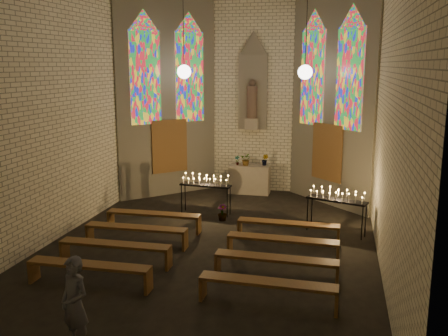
{
  "coord_description": "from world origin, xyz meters",
  "views": [
    {
      "loc": [
        2.99,
        -11.27,
        4.44
      ],
      "look_at": [
        0.1,
        1.09,
        1.79
      ],
      "focal_mm": 40.0,
      "sensor_mm": 36.0,
      "label": 1
    }
  ],
  "objects": [
    {
      "name": "floor",
      "position": [
        0.0,
        0.0,
        0.0
      ],
      "size": [
        12.0,
        12.0,
        0.0
      ],
      "primitive_type": "plane",
      "color": "black",
      "rests_on": "ground"
    },
    {
      "name": "room",
      "position": [
        -0.0,
        3.37,
        3.72
      ],
      "size": [
        8.22,
        12.43,
        7.0
      ],
      "color": "beige",
      "rests_on": "ground"
    },
    {
      "name": "altar",
      "position": [
        0.0,
        5.45,
        0.5
      ],
      "size": [
        1.4,
        0.6,
        1.0
      ],
      "primitive_type": "cube",
      "color": "#ACA18C",
      "rests_on": "ground"
    },
    {
      "name": "flower_vase_left",
      "position": [
        -0.42,
        5.35,
        1.17
      ],
      "size": [
        0.19,
        0.14,
        0.33
      ],
      "primitive_type": "imported",
      "rotation": [
        0.0,
        0.0,
        -0.13
      ],
      "color": "#4C723F",
      "rests_on": "altar"
    },
    {
      "name": "flower_vase_center",
      "position": [
        -0.1,
        5.35,
        1.22
      ],
      "size": [
        0.47,
        0.43,
        0.44
      ],
      "primitive_type": "imported",
      "rotation": [
        0.0,
        0.0,
        -0.25
      ],
      "color": "#4C723F",
      "rests_on": "altar"
    },
    {
      "name": "flower_vase_right",
      "position": [
        0.52,
        5.51,
        1.2
      ],
      "size": [
        0.26,
        0.23,
        0.41
      ],
      "primitive_type": "imported",
      "rotation": [
        0.0,
        0.0,
        -0.23
      ],
      "color": "#4C723F",
      "rests_on": "altar"
    },
    {
      "name": "aisle_flower_pot",
      "position": [
        -0.2,
        2.17,
        0.24
      ],
      "size": [
        0.29,
        0.29,
        0.48
      ],
      "primitive_type": "imported",
      "rotation": [
        0.0,
        0.0,
        0.09
      ],
      "color": "#4C723F",
      "rests_on": "ground"
    },
    {
      "name": "votive_stand_left",
      "position": [
        -0.84,
        2.71,
        0.98
      ],
      "size": [
        1.57,
        0.49,
        1.14
      ],
      "rotation": [
        0.0,
        0.0,
        -0.08
      ],
      "color": "black",
      "rests_on": "ground"
    },
    {
      "name": "votive_stand_right",
      "position": [
        3.0,
        1.77,
        1.01
      ],
      "size": [
        1.63,
        0.88,
        1.17
      ],
      "rotation": [
        0.0,
        0.0,
        -0.33
      ],
      "color": "black",
      "rests_on": "ground"
    },
    {
      "name": "pew_left_0",
      "position": [
        -1.82,
        0.91,
        0.4
      ],
      "size": [
        2.59,
        0.41,
        0.5
      ],
      "rotation": [
        0.0,
        0.0,
        0.02
      ],
      "color": "brown",
      "rests_on": "ground"
    },
    {
      "name": "pew_right_0",
      "position": [
        1.82,
        0.91,
        0.4
      ],
      "size": [
        2.59,
        0.41,
        0.5
      ],
      "rotation": [
        0.0,
        0.0,
        -0.02
      ],
      "color": "brown",
      "rests_on": "ground"
    },
    {
      "name": "pew_left_1",
      "position": [
        -1.82,
        -0.29,
        0.4
      ],
      "size": [
        2.59,
        0.41,
        0.5
      ],
      "rotation": [
        0.0,
        0.0,
        0.02
      ],
      "color": "brown",
      "rests_on": "ground"
    },
    {
      "name": "pew_right_1",
      "position": [
        1.82,
        -0.29,
        0.4
      ],
      "size": [
        2.59,
        0.41,
        0.5
      ],
      "rotation": [
        0.0,
        0.0,
        -0.02
      ],
      "color": "brown",
      "rests_on": "ground"
    },
    {
      "name": "pew_left_2",
      "position": [
        -1.82,
        -1.49,
        0.4
      ],
      "size": [
        2.59,
        0.41,
        0.5
      ],
      "rotation": [
        0.0,
        0.0,
        0.02
      ],
      "color": "brown",
      "rests_on": "ground"
    },
    {
      "name": "pew_right_2",
      "position": [
        1.82,
        -1.49,
        0.4
      ],
      "size": [
        2.59,
        0.41,
        0.5
      ],
      "rotation": [
        0.0,
        0.0,
        -0.02
      ],
      "color": "brown",
      "rests_on": "ground"
    },
    {
      "name": "pew_left_3",
      "position": [
        -1.82,
        -2.69,
        0.4
      ],
      "size": [
        2.59,
        0.41,
        0.5
      ],
      "rotation": [
        0.0,
        0.0,
        0.02
      ],
      "color": "brown",
      "rests_on": "ground"
    },
    {
      "name": "pew_right_3",
      "position": [
        1.82,
        -2.69,
        0.4
      ],
      "size": [
        2.59,
        0.41,
        0.5
      ],
      "rotation": [
        0.0,
        0.0,
        -0.02
      ],
      "color": "brown",
      "rests_on": "ground"
    },
    {
      "name": "visitor",
      "position": [
        -0.92,
        -4.81,
        0.77
      ],
      "size": [
        0.66,
        0.56,
        1.54
      ],
      "primitive_type": "imported",
      "rotation": [
        0.0,
        0.0,
        -0.41
      ],
      "color": "#4B4C55",
      "rests_on": "ground"
    }
  ]
}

